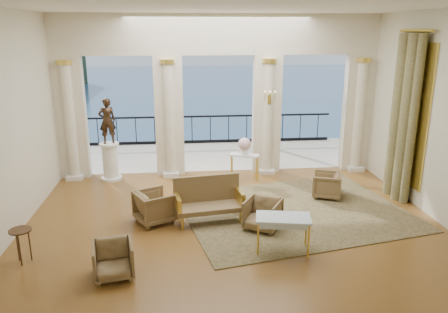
{
  "coord_description": "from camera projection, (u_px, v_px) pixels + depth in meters",
  "views": [
    {
      "loc": [
        -1.05,
        -8.42,
        4.08
      ],
      "look_at": [
        -0.16,
        0.6,
        1.43
      ],
      "focal_mm": 35.0,
      "sensor_mm": 36.0,
      "label": 1
    }
  ],
  "objects": [
    {
      "name": "floor",
      "position": [
        234.0,
        229.0,
        9.29
      ],
      "size": [
        9.0,
        9.0,
        0.0
      ],
      "primitive_type": "plane",
      "color": "#4F2D0B",
      "rests_on": "ground"
    },
    {
      "name": "room_walls",
      "position": [
        243.0,
        103.0,
        7.41
      ],
      "size": [
        9.0,
        9.0,
        9.0
      ],
      "color": "beige",
      "rests_on": "ground"
    },
    {
      "name": "arcade",
      "position": [
        218.0,
        85.0,
        12.21
      ],
      "size": [
        9.0,
        0.56,
        4.5
      ],
      "color": "beige",
      "rests_on": "ground"
    },
    {
      "name": "terrace",
      "position": [
        214.0,
        156.0,
        14.84
      ],
      "size": [
        10.0,
        3.6,
        0.1
      ],
      "primitive_type": "cube",
      "color": "#ABA590",
      "rests_on": "ground"
    },
    {
      "name": "balustrade",
      "position": [
        210.0,
        132.0,
        16.24
      ],
      "size": [
        9.0,
        0.06,
        1.03
      ],
      "color": "black",
      "rests_on": "terrace"
    },
    {
      "name": "palm_tree",
      "position": [
        270.0,
        29.0,
        14.64
      ],
      "size": [
        2.0,
        2.0,
        4.5
      ],
      "color": "#4C3823",
      "rests_on": "terrace"
    },
    {
      "name": "headland",
      "position": [
        10.0,
        73.0,
        74.17
      ],
      "size": [
        22.0,
        18.0,
        6.0
      ],
      "primitive_type": "cube",
      "color": "black",
      "rests_on": "sea"
    },
    {
      "name": "sea",
      "position": [
        188.0,
        96.0,
        68.29
      ],
      "size": [
        160.0,
        160.0,
        0.0
      ],
      "primitive_type": "plane",
      "color": "#265887",
      "rests_on": "ground"
    },
    {
      "name": "curtain",
      "position": [
        403.0,
        118.0,
        10.56
      ],
      "size": [
        0.33,
        1.4,
        4.09
      ],
      "color": "brown",
      "rests_on": "ground"
    },
    {
      "name": "window_frame",
      "position": [
        411.0,
        114.0,
        10.55
      ],
      "size": [
        0.04,
        1.6,
        3.4
      ],
      "primitive_type": "cube",
      "color": "gold",
      "rests_on": "room_walls"
    },
    {
      "name": "wall_sconce",
      "position": [
        269.0,
        99.0,
        12.15
      ],
      "size": [
        0.3,
        0.11,
        0.33
      ],
      "color": "gold",
      "rests_on": "arcade"
    },
    {
      "name": "rug",
      "position": [
        294.0,
        211.0,
        10.16
      ],
      "size": [
        5.68,
        4.82,
        0.02
      ],
      "primitive_type": "cube",
      "rotation": [
        0.0,
        0.0,
        0.21
      ],
      "color": "#2D3418",
      "rests_on": "ground"
    },
    {
      "name": "armchair_a",
      "position": [
        113.0,
        258.0,
        7.41
      ],
      "size": [
        0.76,
        0.73,
        0.68
      ],
      "primitive_type": "imported",
      "rotation": [
        0.0,
        0.0,
        0.18
      ],
      "color": "#41371C",
      "rests_on": "ground"
    },
    {
      "name": "armchair_b",
      "position": [
        263.0,
        213.0,
        9.2
      ],
      "size": [
        0.93,
        0.92,
        0.72
      ],
      "primitive_type": "imported",
      "rotation": [
        0.0,
        0.0,
        -0.52
      ],
      "color": "#41371C",
      "rests_on": "ground"
    },
    {
      "name": "armchair_c",
      "position": [
        327.0,
        184.0,
        10.95
      ],
      "size": [
        0.84,
        0.87,
        0.7
      ],
      "primitive_type": "imported",
      "rotation": [
        0.0,
        0.0,
        -1.95
      ],
      "color": "#41371C",
      "rests_on": "ground"
    },
    {
      "name": "armchair_d",
      "position": [
        155.0,
        205.0,
        9.53
      ],
      "size": [
        0.97,
        0.99,
        0.78
      ],
      "primitive_type": "imported",
      "rotation": [
        0.0,
        0.0,
        2.05
      ],
      "color": "#41371C",
      "rests_on": "ground"
    },
    {
      "name": "settee",
      "position": [
        208.0,
        199.0,
        9.6
      ],
      "size": [
        1.56,
        0.85,
        0.98
      ],
      "rotation": [
        0.0,
        0.0,
        0.15
      ],
      "color": "#41371C",
      "rests_on": "ground"
    },
    {
      "name": "game_table",
      "position": [
        283.0,
        220.0,
        8.2
      ],
      "size": [
        1.11,
        0.73,
        0.7
      ],
      "rotation": [
        0.0,
        0.0,
        -0.18
      ],
      "color": "#A5C7D3",
      "rests_on": "ground"
    },
    {
      "name": "pedestal",
      "position": [
        110.0,
        162.0,
        12.2
      ],
      "size": [
        0.58,
        0.58,
        1.06
      ],
      "color": "silver",
      "rests_on": "ground"
    },
    {
      "name": "statue",
      "position": [
        107.0,
        121.0,
        11.87
      ],
      "size": [
        0.53,
        0.43,
        1.25
      ],
      "primitive_type": "imported",
      "rotation": [
        0.0,
        0.0,
        3.46
      ],
      "color": "#302115",
      "rests_on": "pedestal"
    },
    {
      "name": "console_table",
      "position": [
        244.0,
        159.0,
        12.09
      ],
      "size": [
        0.86,
        0.61,
        0.76
      ],
      "rotation": [
        0.0,
        0.0,
        -0.41
      ],
      "color": "silver",
      "rests_on": "ground"
    },
    {
      "name": "urn",
      "position": [
        245.0,
        145.0,
        11.97
      ],
      "size": [
        0.35,
        0.35,
        0.47
      ],
      "color": "white",
      "rests_on": "console_table"
    },
    {
      "name": "side_table",
      "position": [
        21.0,
        234.0,
        7.8
      ],
      "size": [
        0.4,
        0.4,
        0.65
      ],
      "color": "black",
      "rests_on": "ground"
    }
  ]
}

